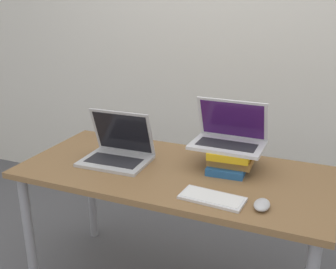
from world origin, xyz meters
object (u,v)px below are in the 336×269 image
at_px(book_stack, 231,157).
at_px(wireless_keyboard, 212,198).
at_px(laptop_left, 118,151).
at_px(laptop_on_books, 229,137).
at_px(mouse, 262,205).

relative_size(book_stack, wireless_keyboard, 1.07).
height_order(laptop_left, laptop_on_books, laptop_on_books).
height_order(laptop_left, book_stack, laptop_left).
bearing_deg(laptop_on_books, laptop_left, -164.46).
bearing_deg(mouse, laptop_on_books, 123.07).
bearing_deg(laptop_left, book_stack, 13.68).
xyz_separation_m(laptop_on_books, wireless_keyboard, (0.03, -0.37, -0.15)).
relative_size(laptop_left, wireless_keyboard, 1.23).
relative_size(laptop_left, laptop_on_books, 0.97).
height_order(laptop_left, wireless_keyboard, laptop_left).
distance_m(laptop_left, mouse, 0.81).
bearing_deg(laptop_left, wireless_keyboard, -20.70).
distance_m(laptop_left, laptop_on_books, 0.57).
bearing_deg(mouse, wireless_keyboard, -177.98).
bearing_deg(book_stack, laptop_on_books, 145.67).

